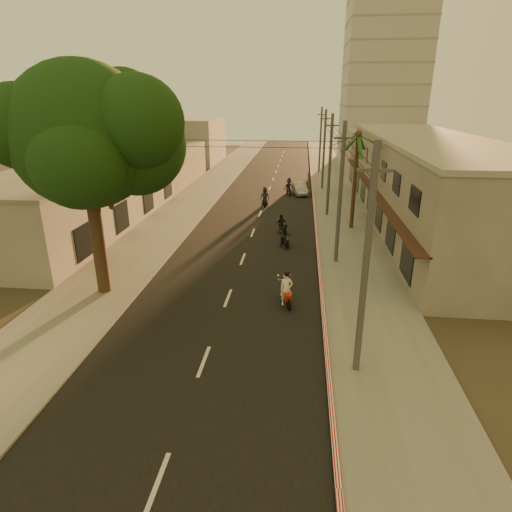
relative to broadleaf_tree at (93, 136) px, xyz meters
The scene contains 20 objects.
ground 10.96m from the broadleaf_tree, 17.97° to the right, with size 160.00×160.00×0.00m, color #383023.
road 20.84m from the broadleaf_tree, 69.68° to the left, with size 10.00×140.00×0.02m, color black.
sidewalk_right 24.26m from the broadleaf_tree, 51.68° to the left, with size 5.00×140.00×0.12m, color slate.
sidewalk_left 19.76m from the broadleaf_tree, 92.85° to the left, with size 5.00×140.00×0.12m, color slate.
curb_stripe 19.30m from the broadleaf_tree, 47.67° to the left, with size 0.20×60.00×0.20m, color #B41513.
shophouse_row 26.41m from the broadleaf_tree, 37.63° to the left, with size 8.80×34.20×7.30m.
left_building 15.15m from the broadleaf_tree, 121.87° to the left, with size 8.20×24.20×5.20m.
distant_tower 58.67m from the broadleaf_tree, 67.22° to the left, with size 12.10×12.10×28.00m.
broadleaf_tree is the anchor object (origin of this frame).
palm_tree 20.18m from the broadleaf_tree, 43.48° to the left, with size 5.00×5.00×8.20m.
utility_poles 22.06m from the broadleaf_tree, 54.34° to the left, with size 1.20×48.26×9.00m.
filler_right 47.87m from the broadleaf_tree, 64.31° to the left, with size 8.00×14.00×6.00m, color gray.
filler_left_near 33.30m from the broadleaf_tree, 103.06° to the left, with size 8.00×14.00×4.40m, color gray.
filler_left_far 50.64m from the broadleaf_tree, 98.43° to the left, with size 8.00×14.00×7.00m, color gray.
scooter_red 12.42m from the broadleaf_tree, ahead, with size 0.98×1.93×1.94m.
scooter_mid_a 14.93m from the broadleaf_tree, 43.14° to the left, with size 1.20×1.71×1.75m.
scooter_mid_b 16.83m from the broadleaf_tree, 53.54° to the left, with size 1.02×1.62×1.60m.
scooter_far_a 23.24m from the broadleaf_tree, 71.97° to the left, with size 0.93×1.98×1.95m.
scooter_far_b 28.93m from the broadleaf_tree, 71.18° to the left, with size 1.50×1.91×1.92m.
parked_car 29.81m from the broadleaf_tree, 69.19° to the left, with size 2.01×4.04×1.27m, color gray.
Camera 1 is at (3.76, -18.76, 10.33)m, focal length 30.00 mm.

